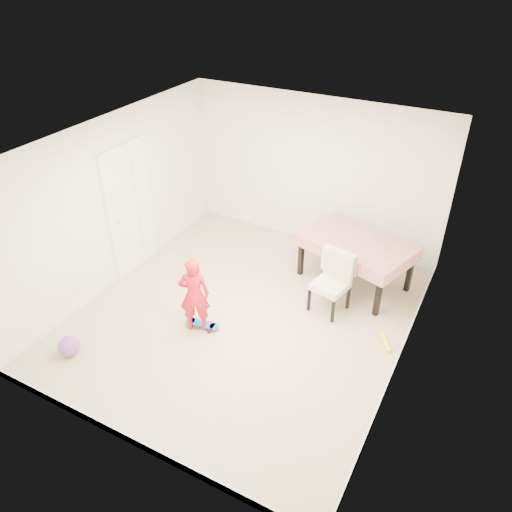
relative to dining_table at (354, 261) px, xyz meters
The scene contains 17 objects.
ground 1.96m from the dining_table, 126.00° to the right, with size 5.00×5.00×0.00m, color tan.
ceiling 2.91m from the dining_table, 126.00° to the right, with size 4.50×5.00×0.04m, color white.
wall_back 1.72m from the dining_table, 140.48° to the left, with size 4.50×0.04×2.60m, color silver.
wall_front 4.28m from the dining_table, 105.61° to the right, with size 4.50×0.04×2.60m, color silver.
wall_left 3.81m from the dining_table, 155.20° to the right, with size 0.04×5.00×2.60m, color silver.
wall_right 2.11m from the dining_table, 54.57° to the right, with size 0.04×5.00×2.60m, color silver.
door 3.63m from the dining_table, 159.52° to the right, with size 0.10×0.94×2.11m, color white.
baseboard_back 1.50m from the dining_table, 140.18° to the left, with size 4.50×0.02×0.12m, color white.
baseboard_front 4.21m from the dining_table, 105.58° to the right, with size 4.50×0.02×0.12m, color white.
baseboard_left 3.72m from the dining_table, 155.27° to the right, with size 0.02×5.00×0.12m, color white.
baseboard_right 1.94m from the dining_table, 54.32° to the right, with size 0.02×5.00×0.12m, color white.
dining_table is the anchor object (origin of this frame).
dining_chair 0.84m from the dining_table, 96.11° to the right, with size 0.51×0.59×0.93m, color silver, non-canonical shape.
skateboard 2.58m from the dining_table, 126.28° to the right, with size 0.51×0.18×0.08m, color blue, non-canonical shape.
child 2.64m from the dining_table, 126.36° to the right, with size 0.42×0.27×1.14m, color red.
balloon 4.34m from the dining_table, 129.63° to the right, with size 0.28×0.28×0.28m, color purple.
foam_toy 1.49m from the dining_table, 52.96° to the right, with size 0.06×0.06×0.40m, color yellow.
Camera 1 is at (2.83, -4.91, 4.70)m, focal length 35.00 mm.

